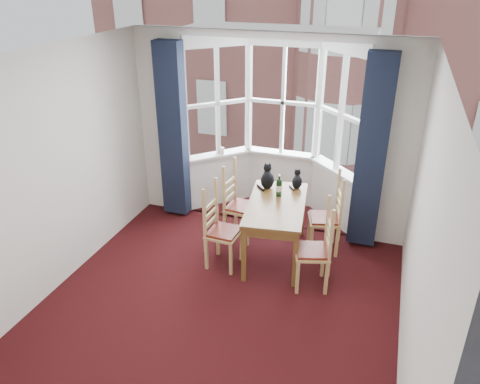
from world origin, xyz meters
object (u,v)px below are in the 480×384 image
at_px(wine_bottle, 279,187).
at_px(candle_tall, 222,151).
at_px(cat_left, 267,179).
at_px(chair_left_near, 217,232).
at_px(chair_left_far, 235,206).
at_px(dining_table, 276,210).
at_px(chair_right_far, 331,219).
at_px(chair_right_near, 320,252).
at_px(cat_right, 297,181).

bearing_deg(wine_bottle, candle_tall, 139.51).
relative_size(cat_left, wine_bottle, 1.15).
distance_m(chair_left_near, chair_left_far, 0.73).
bearing_deg(dining_table, wine_bottle, 97.19).
relative_size(chair_left_far, chair_right_far, 1.00).
height_order(chair_right_near, cat_right, cat_right).
xyz_separation_m(dining_table, candle_tall, (-1.20, 1.22, 0.24)).
bearing_deg(dining_table, chair_right_far, 29.84).
height_order(chair_right_near, candle_tall, candle_tall).
height_order(chair_right_near, wine_bottle, wine_bottle).
height_order(chair_left_near, cat_left, cat_left).
height_order(dining_table, cat_right, cat_right).
height_order(chair_left_far, wine_bottle, wine_bottle).
bearing_deg(candle_tall, chair_right_far, -24.05).
relative_size(chair_left_near, wine_bottle, 3.04).
distance_m(chair_left_near, candle_tall, 1.77).
relative_size(dining_table, chair_left_far, 1.57).
distance_m(chair_left_far, wine_bottle, 0.80).
bearing_deg(cat_left, chair_left_far, -168.73).
distance_m(chair_right_near, cat_right, 1.20).
relative_size(chair_right_far, wine_bottle, 3.04).
bearing_deg(chair_left_near, candle_tall, 108.25).
bearing_deg(wine_bottle, cat_right, 61.64).
bearing_deg(candle_tall, wine_bottle, -40.49).
bearing_deg(candle_tall, cat_right, -26.76).
height_order(chair_left_near, candle_tall, candle_tall).
bearing_deg(dining_table, cat_left, 120.08).
xyz_separation_m(chair_left_near, candle_tall, (-0.53, 1.62, 0.46)).
bearing_deg(candle_tall, chair_left_far, -59.38).
xyz_separation_m(dining_table, cat_right, (0.15, 0.54, 0.21)).
bearing_deg(chair_left_near, chair_right_near, -2.44).
height_order(chair_left_far, cat_right, cat_right).
height_order(dining_table, chair_left_far, chair_left_far).
distance_m(chair_left_near, wine_bottle, 1.00).
xyz_separation_m(cat_right, wine_bottle, (-0.17, -0.32, 0.03)).
distance_m(dining_table, chair_right_far, 0.80).
relative_size(dining_table, wine_bottle, 4.76).
bearing_deg(dining_table, chair_left_near, -148.69).
xyz_separation_m(cat_left, cat_right, (0.39, 0.12, -0.03)).
relative_size(cat_right, candle_tall, 2.33).
distance_m(dining_table, chair_left_far, 0.78).
relative_size(dining_table, chair_left_near, 1.57).
xyz_separation_m(chair_right_far, cat_right, (-0.52, 0.15, 0.43)).
xyz_separation_m(cat_left, wine_bottle, (0.21, -0.20, 0.00)).
relative_size(dining_table, cat_right, 5.38).
bearing_deg(dining_table, chair_left_far, 154.05).
bearing_deg(candle_tall, cat_left, -39.83).
bearing_deg(cat_left, chair_right_far, -2.07).
xyz_separation_m(chair_left_near, cat_left, (0.43, 0.82, 0.46)).
bearing_deg(chair_left_far, cat_right, 14.17).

